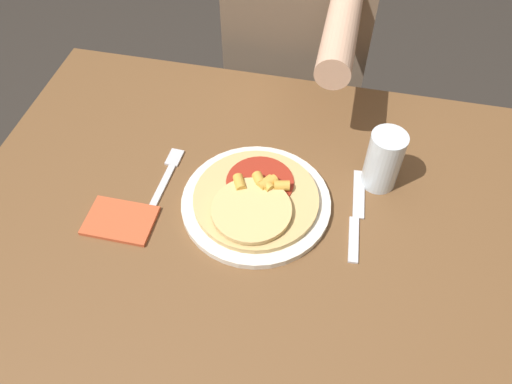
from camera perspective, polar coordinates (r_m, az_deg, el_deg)
The scene contains 9 objects.
ground_plane at distance 1.62m, azimuth -0.84°, elevation -19.32°, with size 8.00×8.00×0.00m, color #2D2823.
dining_table at distance 1.03m, azimuth -1.25°, elevation -7.46°, with size 1.12×0.91×0.75m.
plate at distance 0.97m, azimuth 0.00°, elevation -1.22°, with size 0.29×0.29×0.01m.
pizza at distance 0.95m, azimuth -0.02°, elevation -0.79°, with size 0.24×0.24×0.04m.
fork at distance 1.03m, azimuth -10.18°, elevation 1.83°, with size 0.03×0.18×0.00m.
knife at distance 0.97m, azimuth 11.39°, elevation -2.65°, with size 0.03×0.22×0.00m.
drinking_glass at distance 0.99m, azimuth 14.36°, elevation 3.55°, with size 0.07×0.07×0.13m.
napkin at distance 0.98m, azimuth -15.25°, elevation -3.16°, with size 0.13×0.09×0.01m.
person_diner at distance 1.41m, azimuth 5.17°, elevation 17.10°, with size 0.37×0.52×1.26m.
Camera 1 is at (0.14, -0.52, 1.52)m, focal length 35.00 mm.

